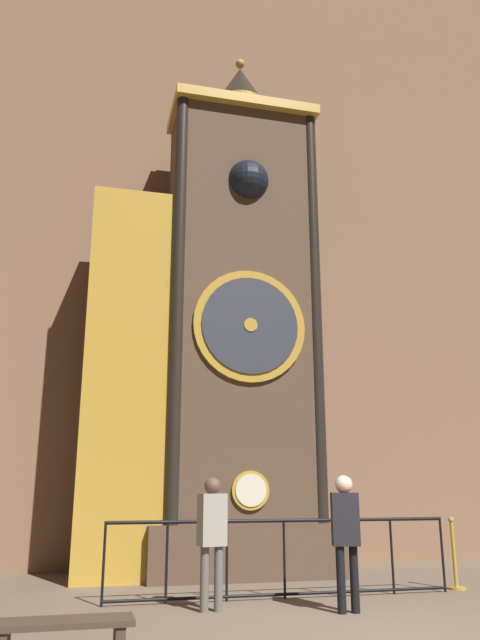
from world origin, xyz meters
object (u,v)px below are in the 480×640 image
clock_tower (215,328)px  visitor_bench (63,637)px  visitor_near (212,529)px  stanchion_post (455,565)px  visitor_far (345,528)px

clock_tower → visitor_bench: size_ratio=9.16×
visitor_near → visitor_bench: size_ratio=1.41×
clock_tower → stanchion_post: size_ratio=9.97×
stanchion_post → visitor_bench: bearing=-150.0°
stanchion_post → clock_tower: bearing=147.4°
visitor_near → visitor_bench: visitor_near is taller
clock_tower → stanchion_post: 5.71m
visitor_near → visitor_far: visitor_far is taller
visitor_near → stanchion_post: visitor_near is taller
visitor_bench → clock_tower: bearing=66.4°
clock_tower → stanchion_post: bearing=-32.6°
clock_tower → visitor_far: size_ratio=6.38×
visitor_far → clock_tower: bearing=121.2°
clock_tower → visitor_near: 4.63m
clock_tower → visitor_near: bearing=-101.9°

